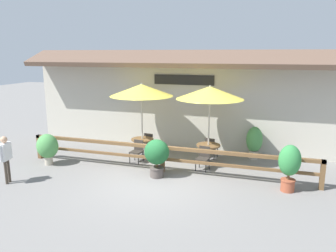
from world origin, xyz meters
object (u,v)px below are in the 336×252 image
Objects in this scene: chair_near_streetside at (137,150)px; potted_plant_entrance_palm at (157,154)px; pedestrian at (5,153)px; dining_table_middle at (208,148)px; patio_umbrella_near at (142,90)px; patio_umbrella_middle at (210,93)px; chair_near_wallside at (150,142)px; dining_table_near at (142,142)px; potted_plant_broad_leaf at (254,141)px; potted_plant_tall_tropical at (48,147)px; potted_plant_small_flowering at (289,164)px; chair_middle_streetside at (203,157)px; chair_middle_wallside at (211,147)px.

chair_near_streetside is 0.64× the size of potted_plant_entrance_palm.
potted_plant_entrance_palm is at bearing -76.09° from pedestrian.
dining_table_middle is at bearing -66.67° from pedestrian.
patio_umbrella_middle is at bearing -1.01° from patio_umbrella_near.
patio_umbrella_near is 2.32m from chair_near_streetside.
pedestrian reaches higher than chair_near_wallside.
chair_near_wallside is 2.70m from dining_table_middle.
dining_table_near is 4.97m from pedestrian.
potted_plant_broad_leaf is at bearing 14.27° from dining_table_near.
chair_near_streetside is 4.59m from potted_plant_broad_leaf.
patio_umbrella_middle reaches higher than potted_plant_entrance_palm.
chair_near_wallside is 0.94× the size of dining_table_middle.
patio_umbrella_middle is at bearing -1.01° from dining_table_near.
patio_umbrella_near reaches higher than potted_plant_tall_tropical.
dining_table_middle is 0.62× the size of potted_plant_small_flowering.
dining_table_middle is 5.99m from potted_plant_tall_tropical.
dining_table_middle is 0.71m from chair_middle_streetside.
chair_near_wallside is 1.00× the size of chair_middle_wallside.
dining_table_middle is 6.94m from pedestrian.
patio_umbrella_near is 3.52m from chair_middle_wallside.
dining_table_near is 0.69× the size of potted_plant_entrance_palm.
potted_plant_small_flowering is at bearing -32.68° from dining_table_middle.
patio_umbrella_middle is 2.33m from chair_middle_wallside.
dining_table_middle is 0.76× the size of potted_plant_tall_tropical.
dining_table_near is 0.69× the size of potted_plant_broad_leaf.
potted_plant_broad_leaf is at bearing -152.88° from chair_middle_wallside.
potted_plant_broad_leaf reaches higher than potted_plant_tall_tropical.
potted_plant_broad_leaf is (4.24, 1.75, 0.24)m from chair_near_streetside.
patio_umbrella_near is at bearing 0.00° from dining_table_near.
patio_umbrella_middle reaches higher than dining_table_near.
chair_near_wallside is at bearing 40.51° from potted_plant_tall_tropical.
chair_near_wallside is 0.28× the size of patio_umbrella_middle.
chair_near_streetside is (0.05, -0.65, -2.23)m from patio_umbrella_near.
dining_table_near is at bearing 25.73° from chair_middle_wallside.
dining_table_near and dining_table_middle have the same top height.
potted_plant_entrance_palm reaches higher than chair_middle_wallside.
chair_middle_streetside is at bearing -93.78° from patio_umbrella_middle.
chair_middle_wallside is 7.33m from pedestrian.
dining_table_middle is 0.58× the size of pedestrian.
chair_near_wallside is at bearing 96.10° from chair_near_streetside.
dining_table_middle is 1.07× the size of chair_middle_wallside.
potted_plant_small_flowering reaches higher than potted_plant_broad_leaf.
pedestrian is (-8.55, -2.04, 0.15)m from potted_plant_small_flowering.
patio_umbrella_near reaches higher than dining_table_middle.
chair_near_streetside is 1.31m from chair_near_wallside.
potted_plant_tall_tropical reaches higher than chair_middle_wallside.
potted_plant_small_flowering is (5.45, -1.83, -1.84)m from patio_umbrella_near.
chair_near_streetside is 2.59m from chair_middle_streetside.
dining_table_near is 2.68m from dining_table_middle.
chair_near_wallside is 0.64× the size of potted_plant_entrance_palm.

